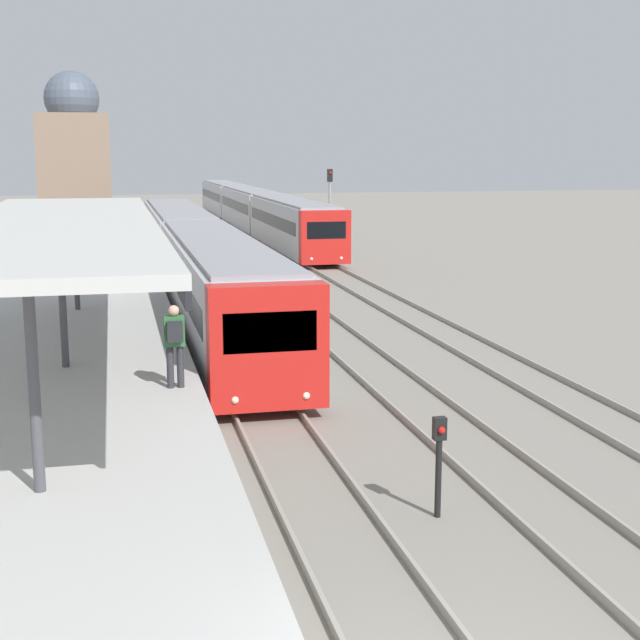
% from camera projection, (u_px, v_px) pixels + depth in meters
% --- Properties ---
extents(platform_canopy, '(4.00, 18.69, 3.21)m').
position_uv_depth(platform_canopy, '(61.00, 226.00, 18.89)').
color(platform_canopy, beige).
rests_on(platform_canopy, station_platform).
extents(person_on_platform, '(0.40, 0.40, 1.66)m').
position_uv_depth(person_on_platform, '(175.00, 339.00, 17.51)').
color(person_on_platform, '#2D2D33').
rests_on(person_on_platform, station_platform).
extents(train_near, '(2.56, 34.90, 3.06)m').
position_uv_depth(train_near, '(194.00, 254.00, 35.26)').
color(train_near, red).
rests_on(train_near, ground_plane).
extents(train_far, '(2.52, 48.37, 3.02)m').
position_uv_depth(train_far, '(251.00, 207.00, 66.52)').
color(train_far, red).
rests_on(train_far, ground_plane).
extents(signal_post_near, '(0.20, 0.21, 1.63)m').
position_uv_depth(signal_post_near, '(439.00, 455.00, 13.84)').
color(signal_post_near, black).
rests_on(signal_post_near, ground_plane).
extents(signal_mast_far, '(0.28, 0.29, 4.78)m').
position_uv_depth(signal_mast_far, '(330.00, 201.00, 49.75)').
color(signal_mast_far, gray).
rests_on(signal_mast_far, ground_plane).
extents(distant_domed_building, '(4.09, 4.09, 10.33)m').
position_uv_depth(distant_domed_building, '(75.00, 167.00, 52.17)').
color(distant_domed_building, '#89705B').
rests_on(distant_domed_building, ground_plane).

